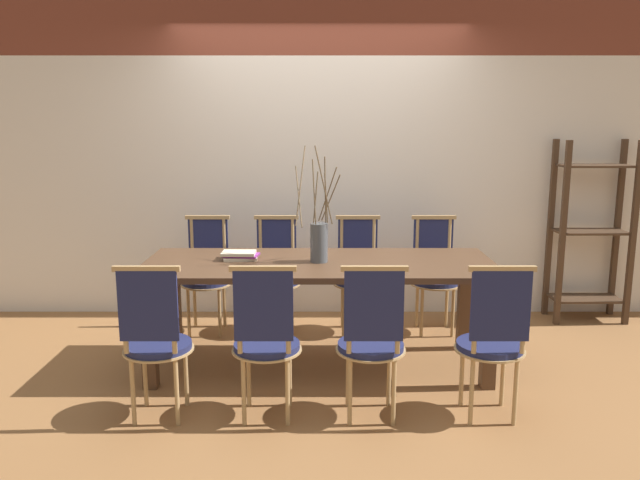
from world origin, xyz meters
TOP-DOWN VIEW (x-y plane):
  - ground_plane at (0.00, 0.00)m, footprint 16.00×16.00m
  - wall_rear at (0.00, 1.30)m, footprint 12.00×0.06m
  - dining_table at (0.00, 0.00)m, footprint 2.39×0.91m
  - chair_near_leftend at (-0.93, -0.78)m, footprint 0.40×0.40m
  - chair_near_left at (-0.30, -0.78)m, footprint 0.40×0.40m
  - chair_near_center at (0.30, -0.78)m, footprint 0.40×0.40m
  - chair_near_right at (0.99, -0.78)m, footprint 0.40×0.40m
  - chair_far_leftend at (-0.92, 0.78)m, footprint 0.40×0.40m
  - chair_far_left at (-0.35, 0.78)m, footprint 0.40×0.40m
  - chair_far_center at (0.32, 0.78)m, footprint 0.40×0.40m
  - chair_far_right at (0.94, 0.78)m, footprint 0.40×0.40m
  - vase_centerpiece at (-0.00, -0.01)m, footprint 0.31×0.31m
  - book_stack at (-0.55, 0.07)m, footprint 0.26×0.19m
  - shelving_rack at (2.31, 1.07)m, footprint 0.63×0.33m

SIDE VIEW (x-z plane):
  - ground_plane at x=0.00m, z-range 0.00..0.00m
  - chair_near_leftend at x=-0.93m, z-range 0.03..0.97m
  - chair_near_left at x=-0.30m, z-range 0.03..0.97m
  - chair_near_center at x=0.30m, z-range 0.03..0.97m
  - chair_near_right at x=0.99m, z-range 0.03..0.97m
  - chair_far_leftend at x=-0.92m, z-range 0.03..0.97m
  - chair_far_left at x=-0.35m, z-range 0.03..0.97m
  - chair_far_center at x=0.32m, z-range 0.03..0.97m
  - chair_far_right at x=0.94m, z-range 0.03..0.97m
  - dining_table at x=0.00m, z-range 0.28..1.04m
  - shelving_rack at x=2.31m, z-range 0.00..1.54m
  - book_stack at x=-0.55m, z-range 0.76..0.81m
  - vase_centerpiece at x=0.00m, z-range 0.52..1.31m
  - wall_rear at x=0.00m, z-range 0.00..3.20m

